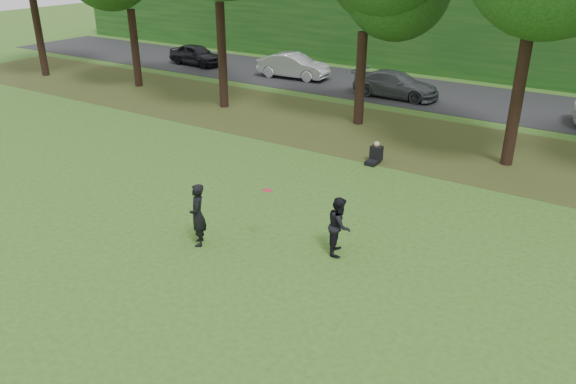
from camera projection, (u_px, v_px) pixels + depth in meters
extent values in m
plane|color=#2E541A|center=(213.00, 284.00, 13.74)|extent=(120.00, 120.00, 0.00)
cube|color=#3E2E16|center=(412.00, 140.00, 23.68)|extent=(60.00, 7.00, 0.01)
cube|color=black|center=(469.00, 99.00, 29.80)|extent=(70.00, 7.00, 0.02)
cube|color=#134315|center=(504.00, 37.00, 33.38)|extent=(70.00, 3.00, 5.00)
imported|color=black|center=(198.00, 215.00, 15.21)|extent=(0.74, 0.78, 1.79)
imported|color=black|center=(339.00, 225.00, 14.84)|extent=(0.86, 0.96, 1.61)
imported|color=black|center=(196.00, 55.00, 37.79)|extent=(4.13, 1.88, 1.37)
imported|color=#A4A6AC|center=(294.00, 66.00, 34.18)|extent=(4.56, 1.88, 1.47)
imported|color=#414549|center=(396.00, 84.00, 29.97)|extent=(4.67, 1.96, 1.35)
cylinder|color=#E71342|center=(267.00, 190.00, 14.80)|extent=(0.35, 0.35, 0.09)
cube|color=black|center=(372.00, 162.00, 21.10)|extent=(0.42, 0.58, 0.16)
cube|color=black|center=(376.00, 153.00, 21.19)|extent=(0.43, 0.36, 0.56)
sphere|color=tan|center=(377.00, 144.00, 21.04)|extent=(0.22, 0.22, 0.22)
cylinder|color=black|center=(39.00, 35.00, 34.16)|extent=(0.44, 0.44, 4.96)
cylinder|color=black|center=(135.00, 48.00, 31.73)|extent=(0.44, 0.44, 4.28)
cylinder|color=black|center=(222.00, 56.00, 27.47)|extent=(0.44, 0.44, 5.08)
cylinder|color=black|center=(360.00, 79.00, 25.03)|extent=(0.44, 0.44, 4.12)
cylinder|color=black|center=(516.00, 104.00, 20.21)|extent=(0.44, 0.44, 4.62)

